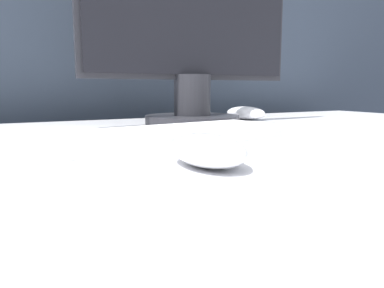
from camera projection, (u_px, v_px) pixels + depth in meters
name	position (u px, v px, depth m)	size (l,w,h in m)	color
partition_panel	(85.00, 140.00, 1.13)	(5.00, 0.03, 1.38)	#333D4C
computer_mouse_near	(208.00, 150.00, 0.41)	(0.08, 0.13, 0.03)	white
keyboard	(156.00, 137.00, 0.56)	(0.45, 0.18, 0.02)	white
monitor	(192.00, 22.00, 0.86)	(0.53, 0.23, 0.47)	#28282D
computer_mouse_far	(246.00, 113.00, 1.01)	(0.09, 0.13, 0.04)	white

